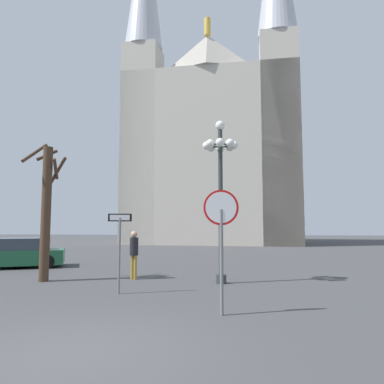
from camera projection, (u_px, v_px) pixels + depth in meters
ground_plane at (71, 355)px, 5.55m from camera, size 120.00×120.00×0.00m
cathedral at (212, 135)px, 38.28m from camera, size 18.53×11.81×38.43m
stop_sign at (221, 226)px, 8.10m from camera, size 0.82×0.18×2.85m
one_way_arrow_sign at (120, 242)px, 10.48m from camera, size 0.69×0.20×2.36m
street_lamp at (220, 174)px, 12.51m from camera, size 1.27×1.27×5.77m
bare_tree at (46, 208)px, 12.88m from camera, size 1.34×1.27×5.20m
parked_car_near_green at (18, 254)px, 16.65m from camera, size 4.62×3.37×1.39m
pedestrian_walking at (134, 250)px, 13.18m from camera, size 0.32×0.32×1.79m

